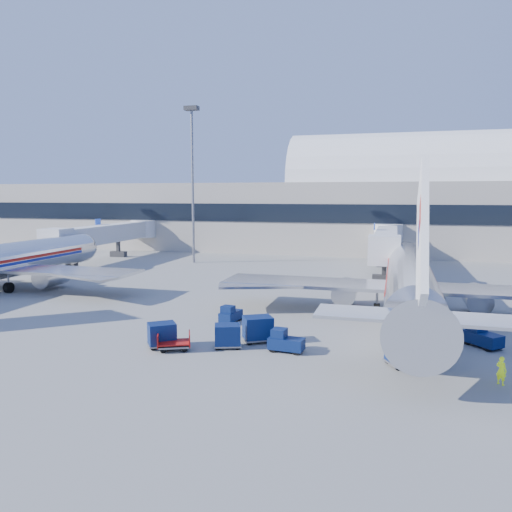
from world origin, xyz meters
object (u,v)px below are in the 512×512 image
(airliner_main, at_px, (410,281))
(jetbridge_mid, at_px, (110,234))
(cart_train_a, at_px, (258,328))
(cart_open_red, at_px, (174,344))
(ramp_worker, at_px, (501,371))
(cart_solo_near, at_px, (405,350))
(tug_lead, at_px, (285,341))
(cart_train_b, at_px, (228,335))
(mast_west, at_px, (192,161))
(jetbridge_near, at_px, (386,240))
(tug_right, at_px, (482,336))
(tug_left, at_px, (230,314))
(cart_train_c, at_px, (162,334))

(airliner_main, height_order, jetbridge_mid, airliner_main)
(cart_train_a, height_order, cart_open_red, cart_train_a)
(ramp_worker, bearing_deg, cart_solo_near, 21.64)
(tug_lead, distance_m, cart_train_b, 3.83)
(mast_west, height_order, ramp_worker, mast_west)
(jetbridge_near, xyz_separation_m, mast_west, (-27.60, -0.81, 10.86))
(cart_solo_near, bearing_deg, cart_train_a, 137.84)
(jetbridge_mid, height_order, tug_right, jetbridge_mid)
(airliner_main, relative_size, tug_left, 16.15)
(airliner_main, distance_m, cart_train_c, 21.00)
(jetbridge_mid, xyz_separation_m, tug_lead, (36.46, -38.47, -3.26))
(tug_lead, xyz_separation_m, cart_solo_near, (7.42, -0.77, 0.30))
(jetbridge_near, distance_m, tug_left, 34.51)
(jetbridge_near, height_order, cart_open_red, jetbridge_near)
(mast_west, bearing_deg, cart_train_a, -61.24)
(tug_left, relative_size, ramp_worker, 1.49)
(cart_solo_near, bearing_deg, cart_open_red, 155.08)
(airliner_main, bearing_deg, mast_west, 139.64)
(jetbridge_mid, relative_size, tug_lead, 11.71)
(cart_solo_near, xyz_separation_m, ramp_worker, (4.87, -1.65, -0.19))
(ramp_worker, bearing_deg, cart_train_b, 32.66)
(mast_west, xyz_separation_m, cart_train_b, (18.24, -37.91, -13.96))
(cart_train_a, xyz_separation_m, cart_solo_near, (9.66, -2.35, 0.03))
(cart_open_red, bearing_deg, airliner_main, 19.03)
(jetbridge_mid, xyz_separation_m, tug_right, (48.85, -33.92, -3.21))
(cart_train_a, bearing_deg, cart_train_c, 176.22)
(mast_west, height_order, cart_train_c, mast_west)
(tug_left, height_order, cart_open_red, tug_left)
(jetbridge_mid, bearing_deg, tug_right, -34.78)
(cart_solo_near, height_order, cart_open_red, cart_solo_near)
(tug_lead, relative_size, ramp_worker, 1.52)
(jetbridge_near, xyz_separation_m, tug_right, (6.85, -33.92, -3.21))
(jetbridge_mid, height_order, mast_west, mast_west)
(ramp_worker, bearing_deg, tug_lead, 29.23)
(tug_right, xyz_separation_m, tug_left, (-18.15, 1.48, -0.08))
(cart_solo_near, bearing_deg, tug_left, 124.18)
(airliner_main, xyz_separation_m, jetbridge_near, (-2.40, 26.30, 1.00))
(tug_lead, height_order, ramp_worker, ramp_worker)
(mast_west, height_order, cart_solo_near, mast_west)
(ramp_worker, bearing_deg, cart_train_a, 24.99)
(tug_right, bearing_deg, cart_train_c, -116.27)
(jetbridge_near, bearing_deg, tug_lead, -98.20)
(airliner_main, relative_size, tug_lead, 15.86)
(cart_train_b, distance_m, cart_solo_near, 11.25)
(cart_train_a, xyz_separation_m, cart_train_c, (-5.81, -2.86, -0.08))
(cart_train_c, distance_m, cart_open_red, 1.22)
(mast_west, height_order, cart_open_red, mast_west)
(tug_lead, xyz_separation_m, cart_train_c, (-8.05, -1.29, 0.20))
(cart_train_c, xyz_separation_m, cart_solo_near, (15.47, 0.52, 0.10))
(jetbridge_mid, bearing_deg, cart_open_red, -53.73)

